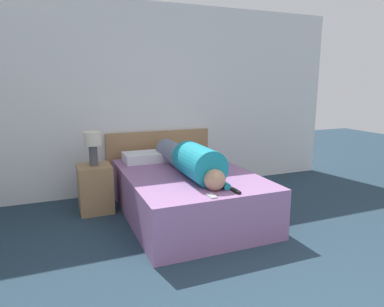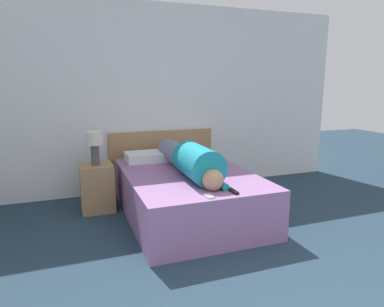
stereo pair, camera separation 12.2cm
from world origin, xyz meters
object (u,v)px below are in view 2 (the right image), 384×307
(table_lamp, at_px, (94,143))
(cell_phone, at_px, (209,196))
(bed, at_px, (188,194))
(nightstand, at_px, (97,187))
(pillow_second, at_px, (192,154))
(tv_remote, at_px, (234,191))
(person_lying, at_px, (190,160))
(pillow_near_headboard, at_px, (147,157))

(table_lamp, distance_m, cell_phone, 1.70)
(bed, xyz_separation_m, nightstand, (-0.97, 0.55, 0.02))
(bed, bearing_deg, table_lamp, 150.56)
(table_lamp, bearing_deg, bed, -29.44)
(pillow_second, distance_m, tv_remote, 1.59)
(table_lamp, distance_m, tv_remote, 1.83)
(person_lying, xyz_separation_m, pillow_second, (0.32, 0.82, -0.11))
(pillow_second, xyz_separation_m, tv_remote, (-0.16, -1.58, -0.04))
(bed, relative_size, cell_phone, 15.24)
(tv_remote, bearing_deg, cell_phone, -173.49)
(cell_phone, bearing_deg, person_lying, 82.36)
(nightstand, relative_size, pillow_near_headboard, 1.06)
(pillow_second, height_order, cell_phone, pillow_second)
(person_lying, bearing_deg, bed, 91.41)
(table_lamp, bearing_deg, pillow_near_headboard, 15.54)
(person_lying, distance_m, cell_phone, 0.82)
(bed, relative_size, tv_remote, 13.21)
(nightstand, bearing_deg, table_lamp, -90.00)
(table_lamp, bearing_deg, nightstand, 90.00)
(pillow_second, relative_size, cell_phone, 3.92)
(person_lying, relative_size, pillow_near_headboard, 3.04)
(pillow_near_headboard, xyz_separation_m, pillow_second, (0.63, 0.00, -0.01))
(tv_remote, bearing_deg, table_lamp, 129.05)
(tv_remote, distance_m, cell_phone, 0.27)
(pillow_near_headboard, bearing_deg, tv_remote, -73.48)
(bed, bearing_deg, person_lying, -88.59)
(cell_phone, bearing_deg, nightstand, 121.36)
(pillow_near_headboard, relative_size, cell_phone, 4.13)
(bed, xyz_separation_m, cell_phone, (-0.10, -0.88, 0.27))
(tv_remote, xyz_separation_m, cell_phone, (-0.26, -0.03, -0.01))
(person_lying, relative_size, cell_phone, 12.53)
(bed, distance_m, cell_phone, 0.92)
(bed, relative_size, pillow_near_headboard, 3.69)
(nightstand, height_order, cell_phone, nightstand)
(bed, xyz_separation_m, tv_remote, (0.16, -0.85, 0.27))
(table_lamp, height_order, pillow_second, table_lamp)
(pillow_near_headboard, bearing_deg, table_lamp, -164.46)
(table_lamp, height_order, person_lying, table_lamp)
(nightstand, xyz_separation_m, table_lamp, (0.00, -0.00, 0.55))
(person_lying, relative_size, pillow_second, 3.20)
(person_lying, bearing_deg, table_lamp, 147.09)
(nightstand, distance_m, person_lying, 1.23)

